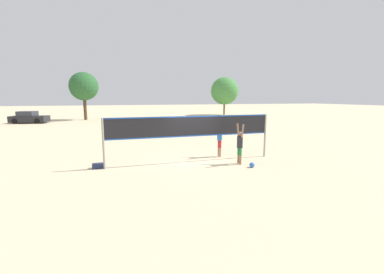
# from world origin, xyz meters

# --- Properties ---
(ground_plane) EXTENTS (200.00, 200.00, 0.00)m
(ground_plane) POSITION_xyz_m (0.00, 0.00, 0.00)
(ground_plane) COLOR beige
(volleyball_net) EXTENTS (8.39, 0.10, 2.31)m
(volleyball_net) POSITION_xyz_m (0.00, 0.00, 1.68)
(volleyball_net) COLOR gray
(volleyball_net) RESTS_ON ground_plane
(player_spiker) EXTENTS (0.28, 0.68, 1.96)m
(player_spiker) POSITION_xyz_m (2.08, -1.04, 1.02)
(player_spiker) COLOR #8C664C
(player_spiker) RESTS_ON ground_plane
(player_blocker) EXTENTS (0.28, 0.72, 2.23)m
(player_blocker) POSITION_xyz_m (1.78, 0.68, 1.18)
(player_blocker) COLOR tan
(player_blocker) RESTS_ON ground_plane
(volleyball) EXTENTS (0.24, 0.24, 0.24)m
(volleyball) POSITION_xyz_m (2.34, -1.78, 0.12)
(volleyball) COLOR blue
(volleyball) RESTS_ON ground_plane
(gear_bag) EXTENTS (0.54, 0.33, 0.22)m
(gear_bag) POSITION_xyz_m (-4.41, 0.22, 0.11)
(gear_bag) COLOR navy
(gear_bag) RESTS_ON ground_plane
(parked_car_near) EXTENTS (4.52, 2.73, 1.50)m
(parked_car_near) POSITION_xyz_m (-13.62, 24.89, 0.67)
(parked_car_near) COLOR #232328
(parked_car_near) RESTS_ON ground_plane
(tree_left_cluster) EXTENTS (3.99, 3.99, 6.75)m
(tree_left_cluster) POSITION_xyz_m (-7.29, 27.93, 4.72)
(tree_left_cluster) COLOR #4C3823
(tree_left_cluster) RESTS_ON ground_plane
(tree_right_cluster) EXTENTS (5.00, 5.00, 6.88)m
(tree_right_cluster) POSITION_xyz_m (16.24, 31.75, 4.37)
(tree_right_cluster) COLOR brown
(tree_right_cluster) RESTS_ON ground_plane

